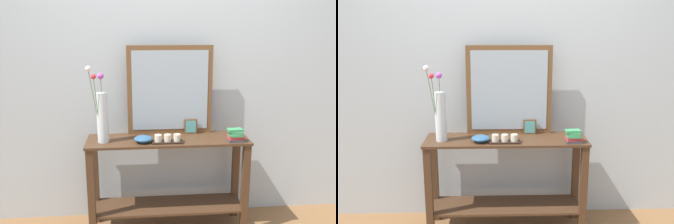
{
  "view_description": "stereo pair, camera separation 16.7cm",
  "coord_description": "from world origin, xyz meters",
  "views": [
    {
      "loc": [
        -0.26,
        -2.79,
        1.69
      ],
      "look_at": [
        0.0,
        0.0,
        1.02
      ],
      "focal_mm": 38.71,
      "sensor_mm": 36.0,
      "label": 1
    },
    {
      "loc": [
        -0.09,
        -2.81,
        1.69
      ],
      "look_at": [
        0.0,
        0.0,
        1.02
      ],
      "focal_mm": 38.71,
      "sensor_mm": 36.0,
      "label": 2
    }
  ],
  "objects": [
    {
      "name": "console_table",
      "position": [
        0.0,
        0.0,
        0.48
      ],
      "size": [
        1.31,
        0.37,
        0.8
      ],
      "color": "#472D1C",
      "rests_on": "ground"
    },
    {
      "name": "decorative_bowl",
      "position": [
        -0.2,
        -0.08,
        0.83
      ],
      "size": [
        0.15,
        0.15,
        0.05
      ],
      "color": "#2D5B84",
      "rests_on": "console_table"
    },
    {
      "name": "picture_frame_small",
      "position": [
        0.2,
        0.12,
        0.86
      ],
      "size": [
        0.11,
        0.01,
        0.13
      ],
      "color": "brown",
      "rests_on": "console_table"
    },
    {
      "name": "mirror_leaning",
      "position": [
        0.03,
        0.15,
        1.17
      ],
      "size": [
        0.71,
        0.03,
        0.74
      ],
      "color": "brown",
      "rests_on": "console_table"
    },
    {
      "name": "candle_tray",
      "position": [
        -0.01,
        -0.1,
        0.82
      ],
      "size": [
        0.24,
        0.09,
        0.07
      ],
      "color": "black",
      "rests_on": "console_table"
    },
    {
      "name": "tall_vase_left",
      "position": [
        -0.52,
        -0.04,
        1.02
      ],
      "size": [
        0.15,
        0.13,
        0.61
      ],
      "color": "silver",
      "rests_on": "console_table"
    },
    {
      "name": "wall_back",
      "position": [
        0.0,
        0.31,
        1.35
      ],
      "size": [
        6.4,
        0.08,
        2.7
      ],
      "primitive_type": "cube",
      "color": "#B2BCC1",
      "rests_on": "ground"
    },
    {
      "name": "book_stack",
      "position": [
        0.53,
        -0.12,
        0.84
      ],
      "size": [
        0.14,
        0.1,
        0.11
      ],
      "color": "#424247",
      "rests_on": "console_table"
    }
  ]
}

